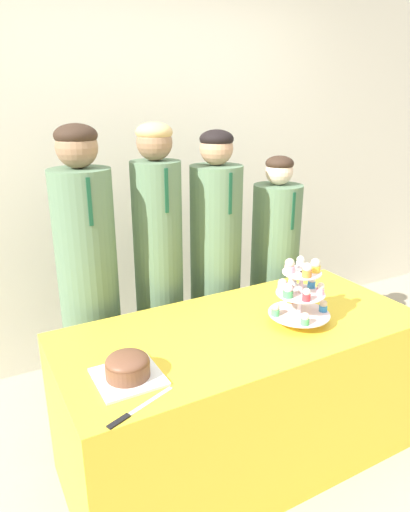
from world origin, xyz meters
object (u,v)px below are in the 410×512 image
at_px(round_cake, 128,367).
at_px(student_2, 215,274).
at_px(cupcake_stand, 300,291).
at_px(student_3, 274,275).
at_px(student_1, 159,280).
at_px(cake_knife, 131,414).
at_px(student_0, 90,295).

xyz_separation_m(round_cake, student_2, (0.81, 0.74, -0.04)).
height_order(cupcake_stand, student_3, student_3).
xyz_separation_m(cupcake_stand, student_3, (0.40, 0.70, -0.24)).
bearing_deg(student_1, cupcake_stand, -60.70).
bearing_deg(cupcake_stand, student_1, 119.30).
bearing_deg(cake_knife, round_cake, 51.67).
relative_size(student_2, student_3, 1.11).
bearing_deg(student_0, cupcake_stand, -41.97).
distance_m(cupcake_stand, student_2, 0.72).
distance_m(cake_knife, student_2, 1.28).
bearing_deg(student_3, student_2, 180.00).
bearing_deg(student_3, cake_knife, -144.05).
bearing_deg(cupcake_stand, student_0, 138.03).
distance_m(round_cake, cake_knife, 0.22).
bearing_deg(student_2, student_1, -180.00).
bearing_deg(student_2, student_0, 180.00).
distance_m(cupcake_stand, student_3, 0.84).
bearing_deg(round_cake, cupcake_stand, 2.81).
bearing_deg(student_0, student_1, -0.00).
height_order(student_2, student_3, student_2).
bearing_deg(cake_knife, student_3, 15.17).
distance_m(cupcake_stand, student_1, 0.81).
distance_m(round_cake, student_1, 0.87).
distance_m(round_cake, student_3, 1.45).
xyz_separation_m(student_0, student_2, (0.74, -0.00, -0.03)).
bearing_deg(round_cake, student_2, 42.62).
bearing_deg(round_cake, student_0, 85.19).
xyz_separation_m(student_2, student_3, (0.43, -0.00, -0.09)).
height_order(student_0, student_1, student_0).
bearing_deg(student_2, cupcake_stand, -87.15).
relative_size(cake_knife, student_3, 0.19).
relative_size(round_cake, student_1, 0.15).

